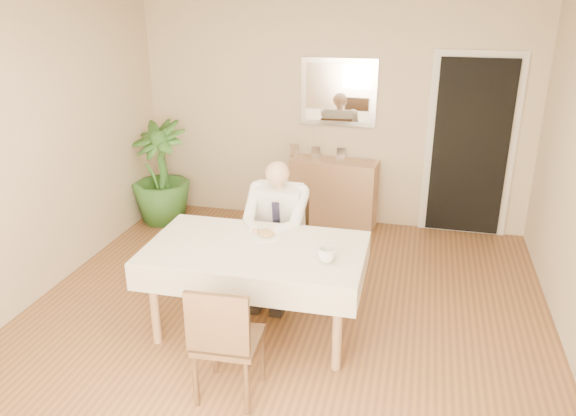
% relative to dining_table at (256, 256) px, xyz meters
% --- Properties ---
extents(room, '(5.00, 5.02, 2.60)m').
position_rel_dining_table_xyz_m(room, '(0.17, 0.03, 0.63)').
color(room, brown).
rests_on(room, ground).
extents(window, '(1.34, 0.04, 1.44)m').
position_rel_dining_table_xyz_m(window, '(0.17, -2.44, 0.78)').
color(window, silver).
rests_on(window, room).
extents(doorway, '(0.96, 0.07, 2.10)m').
position_rel_dining_table_xyz_m(doorway, '(1.72, 2.49, 0.33)').
color(doorway, silver).
rests_on(doorway, ground).
extents(mirror, '(0.86, 0.04, 0.76)m').
position_rel_dining_table_xyz_m(mirror, '(0.24, 2.50, 0.88)').
color(mirror, silver).
rests_on(mirror, room).
extents(dining_table, '(1.73, 1.03, 0.75)m').
position_rel_dining_table_xyz_m(dining_table, '(0.00, 0.00, 0.00)').
color(dining_table, '#9E734A').
rests_on(dining_table, ground).
extents(chair_far, '(0.46, 0.46, 0.93)m').
position_rel_dining_table_xyz_m(chair_far, '(0.00, 0.88, -0.14)').
color(chair_far, '#3E2817').
rests_on(chair_far, ground).
extents(chair_near, '(0.44, 0.44, 0.89)m').
position_rel_dining_table_xyz_m(chair_near, '(0.05, -0.88, -0.17)').
color(chair_near, '#3E2817').
rests_on(chair_near, ground).
extents(seated_man, '(0.48, 0.72, 1.24)m').
position_rel_dining_table_xyz_m(seated_man, '(0.00, 0.59, 0.02)').
color(seated_man, white).
rests_on(seated_man, ground).
extents(plate, '(0.26, 0.26, 0.02)m').
position_rel_dining_table_xyz_m(plate, '(0.03, 0.20, 0.09)').
color(plate, white).
rests_on(plate, dining_table).
extents(food, '(0.14, 0.14, 0.06)m').
position_rel_dining_table_xyz_m(food, '(0.03, 0.20, 0.11)').
color(food, olive).
rests_on(food, dining_table).
extents(knife, '(0.01, 0.13, 0.01)m').
position_rel_dining_table_xyz_m(knife, '(0.07, 0.14, 0.11)').
color(knife, silver).
rests_on(knife, dining_table).
extents(fork, '(0.01, 0.13, 0.01)m').
position_rel_dining_table_xyz_m(fork, '(-0.01, 0.14, 0.11)').
color(fork, silver).
rests_on(fork, dining_table).
extents(coffee_mug, '(0.15, 0.15, 0.11)m').
position_rel_dining_table_xyz_m(coffee_mug, '(0.59, -0.13, 0.14)').
color(coffee_mug, white).
rests_on(coffee_mug, dining_table).
extents(sideboard, '(1.02, 0.42, 0.80)m').
position_rel_dining_table_xyz_m(sideboard, '(0.24, 2.35, -0.27)').
color(sideboard, '#9E734A').
rests_on(sideboard, ground).
extents(photo_frame_left, '(0.10, 0.02, 0.14)m').
position_rel_dining_table_xyz_m(photo_frame_left, '(-0.26, 2.43, 0.20)').
color(photo_frame_left, silver).
rests_on(photo_frame_left, sideboard).
extents(photo_frame_center, '(0.10, 0.02, 0.14)m').
position_rel_dining_table_xyz_m(photo_frame_center, '(0.01, 2.39, 0.20)').
color(photo_frame_center, silver).
rests_on(photo_frame_center, sideboard).
extents(photo_frame_right, '(0.10, 0.02, 0.14)m').
position_rel_dining_table_xyz_m(photo_frame_right, '(0.31, 2.40, 0.20)').
color(photo_frame_right, silver).
rests_on(photo_frame_right, sideboard).
extents(potted_palm, '(0.81, 0.81, 1.22)m').
position_rel_dining_table_xyz_m(potted_palm, '(-1.78, 1.98, -0.06)').
color(potted_palm, '#2A571E').
rests_on(potted_palm, ground).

